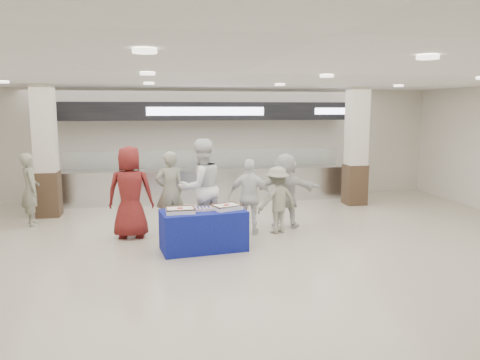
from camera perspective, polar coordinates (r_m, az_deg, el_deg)
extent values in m
plane|color=#BDB5A1|center=(8.29, 0.04, -9.74)|extent=(14.00, 14.00, 0.00)
cube|color=silver|center=(13.39, -4.22, -0.66)|extent=(8.00, 0.80, 0.90)
cube|color=silver|center=(13.32, -4.24, 1.34)|extent=(8.00, 0.85, 0.04)
cube|color=white|center=(12.98, -4.11, 2.62)|extent=(7.60, 0.02, 0.50)
cube|color=black|center=(13.21, -4.32, 8.37)|extent=(8.40, 0.70, 0.50)
cube|color=white|center=(12.85, -4.14, 8.36)|extent=(3.20, 0.03, 0.22)
cube|color=white|center=(13.80, 11.90, 8.22)|extent=(1.40, 0.03, 0.18)
cube|color=#372619|center=(12.37, -22.32, -1.60)|extent=(0.55, 0.55, 1.10)
cube|color=beige|center=(12.21, -22.75, 5.82)|extent=(0.50, 0.50, 2.10)
cube|color=#372619|center=(13.28, 13.81, -0.53)|extent=(0.55, 0.55, 1.10)
cube|color=beige|center=(13.12, 14.06, 6.38)|extent=(0.50, 0.50, 2.10)
cube|color=navy|center=(8.80, -4.48, -6.13)|extent=(1.64, 0.97, 0.75)
cube|color=white|center=(8.57, -7.30, -3.71)|extent=(0.52, 0.40, 0.08)
cube|color=#482A14|center=(8.56, -7.30, -3.37)|extent=(0.52, 0.40, 0.02)
cylinder|color=#AF1D19|center=(8.56, -7.30, -3.42)|extent=(0.12, 0.12, 0.01)
cube|color=white|center=(8.79, -1.68, -3.34)|extent=(0.62, 0.55, 0.08)
cube|color=#482A14|center=(8.78, -1.68, -3.01)|extent=(0.62, 0.55, 0.02)
cylinder|color=#AF1D19|center=(8.78, -1.68, -3.05)|extent=(0.15, 0.15, 0.01)
cube|color=#A4A4A8|center=(8.71, -4.46, -3.69)|extent=(0.35, 0.27, 0.01)
imported|color=maroon|center=(9.74, -13.24, -1.46)|extent=(0.98, 0.70, 1.89)
imported|color=gray|center=(10.11, -8.58, -1.41)|extent=(0.72, 0.57, 1.73)
imported|color=white|center=(9.66, -4.77, -0.94)|extent=(1.20, 1.09, 2.02)
imported|color=white|center=(9.76, 1.23, -2.07)|extent=(1.01, 0.66, 1.59)
imported|color=gray|center=(9.92, 4.58, -2.44)|extent=(1.04, 0.80, 1.42)
imported|color=silver|center=(10.41, 5.56, -1.25)|extent=(1.62, 0.95, 1.66)
imported|color=gray|center=(11.53, -24.20, -1.05)|extent=(0.59, 0.70, 1.64)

